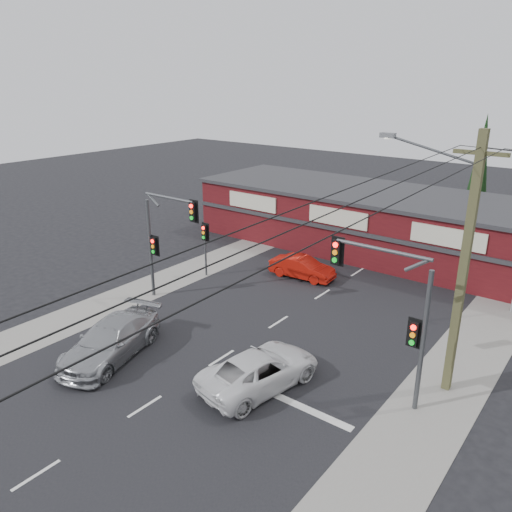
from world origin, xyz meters
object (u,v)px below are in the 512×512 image
Objects in this scene: white_suv at (260,369)px; silver_suv at (111,340)px; shop_building at (378,221)px; red_sedan at (302,267)px; utility_pole at (461,259)px.

silver_suv is at bearing 29.80° from white_suv.
shop_building reaches higher than white_suv.
white_suv is 11.71m from red_sedan.
white_suv is 6.83m from silver_suv.
silver_suv is at bearing 168.18° from red_sedan.
red_sedan is at bearing 66.58° from silver_suv.
shop_building reaches higher than silver_suv.
red_sedan is at bearing -99.72° from shop_building.
red_sedan is at bearing 149.29° from utility_pole.
silver_suv is 14.64m from utility_pole.
utility_pole is at bearing 11.74° from silver_suv.
red_sedan is 7.91m from shop_building.
shop_building is 2.73× the size of utility_pole.
red_sedan is at bearing -54.80° from white_suv.
white_suv is at bearing -160.26° from red_sedan.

